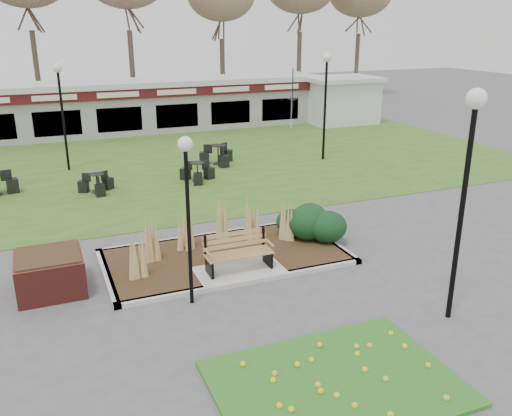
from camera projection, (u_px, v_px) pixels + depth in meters
name	position (u px, v px, depth m)	size (l,w,h in m)	color
ground	(241.00, 277.00, 13.51)	(100.00, 100.00, 0.00)	#515154
lawn	(145.00, 165.00, 24.00)	(34.00, 16.00, 0.02)	#355D1D
flower_bed	(335.00, 382.00, 9.46)	(4.20, 3.00, 0.16)	#23641C
planting_bed	(267.00, 237.00, 15.03)	(6.75, 3.40, 1.27)	#352915
park_bench	(238.00, 251.00, 13.53)	(1.70, 0.66, 0.93)	#966A44
brick_planter	(50.00, 273.00, 12.65)	(1.50, 1.50, 0.95)	maroon
food_pavilion	(115.00, 107.00, 30.48)	(24.60, 3.40, 2.90)	#959597
service_hut	(341.00, 99.00, 33.63)	(4.40, 3.40, 2.83)	silver
lamp_post_near_right	(469.00, 157.00, 10.53)	(0.40, 0.40, 4.86)	black
lamp_post_mid_left	(187.00, 185.00, 11.36)	(0.32, 0.32, 3.82)	black
lamp_post_mid_right	(60.00, 94.00, 22.14)	(0.37, 0.37, 4.45)	black
lamp_post_far_right	(326.00, 83.00, 23.83)	(0.39, 0.39, 4.76)	black
bistro_set_a	(97.00, 186.00, 20.06)	(1.34, 1.21, 0.71)	black
bistro_set_c	(197.00, 175.00, 21.51)	(1.37, 1.37, 0.75)	black
bistro_set_d	(218.00, 158.00, 24.06)	(1.60, 1.43, 0.85)	black
patio_umbrella	(292.00, 110.00, 27.79)	(2.77, 2.80, 2.69)	black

